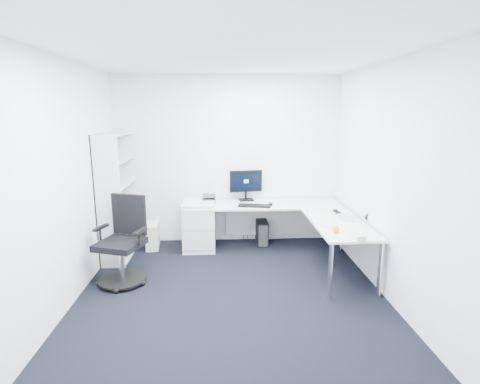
{
  "coord_description": "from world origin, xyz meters",
  "views": [
    {
      "loc": [
        -0.11,
        -3.94,
        2.14
      ],
      "look_at": [
        0.15,
        1.05,
        1.05
      ],
      "focal_mm": 28.0,
      "sensor_mm": 36.0,
      "label": 1
    }
  ],
  "objects_px": {
    "l_desk": "(265,232)",
    "monitor": "(246,185)",
    "laptop": "(349,209)",
    "bookshelf": "(117,196)",
    "task_chair": "(120,242)"
  },
  "relations": [
    {
      "from": "l_desk",
      "to": "monitor",
      "type": "xyz_separation_m",
      "value": [
        -0.26,
        0.56,
        0.61
      ]
    },
    {
      "from": "l_desk",
      "to": "monitor",
      "type": "relative_size",
      "value": 4.58
    },
    {
      "from": "laptop",
      "to": "l_desk",
      "type": "bearing_deg",
      "value": 162.25
    },
    {
      "from": "bookshelf",
      "to": "task_chair",
      "type": "bearing_deg",
      "value": -74.53
    },
    {
      "from": "monitor",
      "to": "laptop",
      "type": "bearing_deg",
      "value": -48.46
    },
    {
      "from": "bookshelf",
      "to": "monitor",
      "type": "bearing_deg",
      "value": 14.99
    },
    {
      "from": "l_desk",
      "to": "bookshelf",
      "type": "distance_m",
      "value": 2.25
    },
    {
      "from": "task_chair",
      "to": "monitor",
      "type": "xyz_separation_m",
      "value": [
        1.66,
        1.44,
        0.41
      ]
    },
    {
      "from": "bookshelf",
      "to": "task_chair",
      "type": "distance_m",
      "value": 1.03
    },
    {
      "from": "bookshelf",
      "to": "task_chair",
      "type": "relative_size",
      "value": 1.67
    },
    {
      "from": "l_desk",
      "to": "task_chair",
      "type": "bearing_deg",
      "value": -155.48
    },
    {
      "from": "l_desk",
      "to": "laptop",
      "type": "bearing_deg",
      "value": -27.11
    },
    {
      "from": "bookshelf",
      "to": "laptop",
      "type": "bearing_deg",
      "value": -10.42
    },
    {
      "from": "l_desk",
      "to": "laptop",
      "type": "xyz_separation_m",
      "value": [
        1.07,
        -0.55,
        0.49
      ]
    },
    {
      "from": "monitor",
      "to": "l_desk",
      "type": "bearing_deg",
      "value": -74.1
    }
  ]
}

